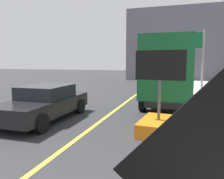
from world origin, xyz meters
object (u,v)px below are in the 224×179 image
arrow_board_trailer (159,119)px  traffic_cone_mid_lane (156,146)px  pickup_car (44,103)px  highway_guide_sign (194,49)px  box_truck (169,71)px  roadwork_sign (222,178)px

arrow_board_trailer → traffic_cone_mid_lane: bearing=-86.3°
pickup_car → highway_guide_sign: size_ratio=0.89×
box_truck → traffic_cone_mid_lane: (0.08, -7.02, -1.50)m
roadwork_sign → arrow_board_trailer: 5.57m
pickup_car → highway_guide_sign: bearing=63.6°
traffic_cone_mid_lane → highway_guide_sign: bearing=84.2°
arrow_board_trailer → highway_guide_sign: highway_guide_sign is taller
pickup_car → traffic_cone_mid_lane: 5.34m
roadwork_sign → traffic_cone_mid_lane: bearing=103.6°
roadwork_sign → box_truck: 10.34m
roadwork_sign → traffic_cone_mid_lane: 3.55m
box_truck → traffic_cone_mid_lane: bearing=-89.4°
box_truck → pickup_car: box_truck is taller
roadwork_sign → box_truck: (-0.87, 10.29, 0.39)m
highway_guide_sign → traffic_cone_mid_lane: 15.45m
roadwork_sign → highway_guide_sign: (0.75, 18.34, 1.95)m
arrow_board_trailer → highway_guide_sign: size_ratio=0.54×
pickup_car → box_truck: bearing=44.4°
box_truck → highway_guide_sign: size_ratio=1.37×
box_truck → pickup_car: (-4.64, -4.54, -1.17)m
box_truck → highway_guide_sign: 8.36m
box_truck → pickup_car: bearing=-135.6°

